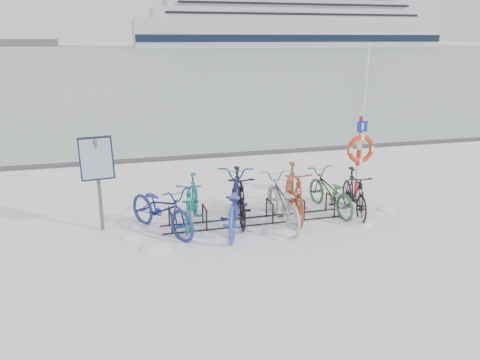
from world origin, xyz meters
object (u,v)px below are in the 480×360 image
Objects in this scene: bike_rack at (254,214)px; lifebuoy_station at (360,149)px; cruise_ferry at (288,19)px; info_board at (97,164)px.

bike_rack is 3.27m from lifebuoy_station.
lifebuoy_station is at bearing -109.89° from cruise_ferry.
cruise_ferry reaches higher than lifebuoy_station.
cruise_ferry is (73.23, 195.11, 11.96)m from bike_rack.
info_board reaches higher than bike_rack.
bike_rack is 0.03× the size of cruise_ferry.
info_board is 0.01× the size of cruise_ferry.
info_board is 6.15m from lifebuoy_station.
lifebuoy_station is at bearing -2.05° from info_board.
cruise_ferry reaches higher than bike_rack.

